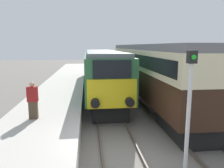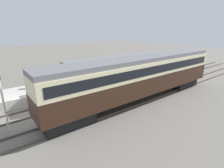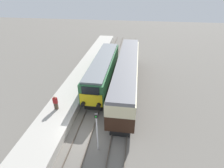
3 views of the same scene
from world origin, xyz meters
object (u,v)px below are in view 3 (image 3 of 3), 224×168
at_px(locomotive, 103,69).
at_px(passenger_carriage, 127,72).
at_px(signal_post, 97,129).
at_px(person_on_platform, 56,103).

distance_m(locomotive, passenger_carriage, 3.63).
xyz_separation_m(passenger_carriage, signal_post, (-1.70, -10.66, -0.18)).
distance_m(passenger_carriage, signal_post, 10.80).
height_order(person_on_platform, signal_post, signal_post).
relative_size(locomotive, signal_post, 3.72).
xyz_separation_m(locomotive, signal_post, (1.70, -11.86, 0.27)).
bearing_deg(person_on_platform, passenger_carriage, 44.52).
distance_m(locomotive, person_on_platform, 8.84).
bearing_deg(passenger_carriage, signal_post, -99.06).
bearing_deg(locomotive, passenger_carriage, -19.40).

